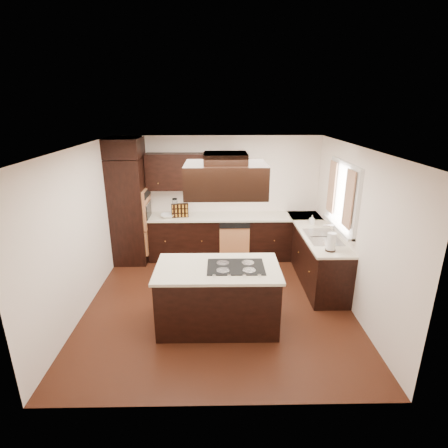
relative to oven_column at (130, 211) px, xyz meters
The scene contains 30 objects.
floor 2.68m from the oven_column, 43.85° to the right, with size 4.20×4.20×0.02m, color #502413.
ceiling 2.86m from the oven_column, 43.85° to the right, with size 4.20×4.20×0.02m, color white.
wall_back 1.83m from the oven_column, 12.85° to the left, with size 4.20×0.02×2.50m, color white.
wall_front 4.21m from the oven_column, 65.05° to the right, with size 4.20×0.02×2.50m, color white.
wall_left 1.75m from the oven_column, 101.12° to the right, with size 0.02×4.20×2.50m, color white.
wall_right 4.25m from the oven_column, 23.70° to the right, with size 0.02×4.20×2.50m, color white.
oven_column is the anchor object (origin of this frame).
wall_oven_face 0.36m from the oven_column, ahead, with size 0.05×0.62×0.78m, color #D78750.
base_cabinets_back 1.92m from the oven_column, ahead, with size 2.93×0.60×0.88m, color black.
base_cabinets_right 3.72m from the oven_column, 12.69° to the right, with size 0.60×2.40×0.88m, color black.
countertop_back 1.82m from the oven_column, ahead, with size 2.93×0.63×0.04m, color beige.
countertop_right 3.65m from the oven_column, 12.74° to the right, with size 0.63×2.40×0.04m, color beige.
upper_cabinets 1.56m from the oven_column, ahead, with size 2.00×0.34×0.72m, color black.
dishwasher_front 2.21m from the oven_column, ahead, with size 0.60×0.05×0.72m, color #D78750.
window_frame 4.06m from the oven_column, 16.72° to the right, with size 0.06×1.32×1.12m, color white.
window_pane 4.08m from the oven_column, 16.61° to the right, with size 0.00×1.20×1.00m, color white.
curtain_left 4.15m from the oven_column, 22.59° to the right, with size 0.02×0.34×0.90m, color beige.
curtain_right 3.91m from the oven_column, 10.99° to the right, with size 0.02×0.34×0.90m, color beige.
sink_rim 3.76m from the oven_column, 17.90° to the right, with size 0.52×0.84×0.01m, color silver.
island 2.97m from the oven_column, 52.54° to the right, with size 1.69×0.92×0.88m, color black.
island_top 2.90m from the oven_column, 52.54° to the right, with size 1.75×0.98×0.04m, color beige.
cooktop 3.07m from the oven_column, 48.76° to the right, with size 0.80×0.53×0.01m, color black.
range_hood 3.13m from the oven_column, 50.26° to the right, with size 1.05×0.72×0.42m, color black.
hood_duct 3.24m from the oven_column, 50.26° to the right, with size 0.55×0.50×0.13m, color black.
blender_base 0.91m from the oven_column, ahead, with size 0.15×0.15×0.10m, color silver.
blender_pitcher 0.91m from the oven_column, ahead, with size 0.13×0.13×0.26m, color silver.
spice_rack 1.00m from the oven_column, ahead, with size 0.34×0.08×0.28m, color black.
mixing_bowl 0.76m from the oven_column, ahead, with size 0.28×0.28×0.07m, color white.
soap_bottle 3.59m from the oven_column, ahead, with size 0.08×0.08×0.18m, color white.
paper_towel 3.93m from the oven_column, 26.48° to the right, with size 0.14×0.14×0.30m, color white.
Camera 1 is at (0.00, -5.03, 3.08)m, focal length 28.00 mm.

